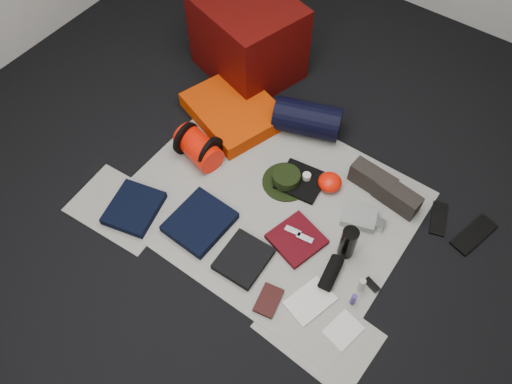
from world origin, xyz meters
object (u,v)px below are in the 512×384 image
Objects in this scene: sleeping_pad at (234,110)px; compact_camera at (375,222)px; stuff_sack at (198,148)px; paperback_book at (268,300)px; navy_duffel at (307,119)px; red_cabinet at (248,38)px; water_bottle at (348,243)px.

sleeping_pad is 5.51× the size of compact_camera.
paperback_book is at bearing -30.68° from stuff_sack.
sleeping_pad is 1.40× the size of navy_duffel.
navy_duffel is (0.66, -0.26, -0.16)m from red_cabinet.
red_cabinet is 0.89m from stuff_sack.
sleeping_pad reaches higher than paperback_book.
sleeping_pad is at bearing -178.96° from navy_duffel.
red_cabinet is 3.88× the size of paperback_book.
water_bottle is 1.34× the size of paperback_book.
stuff_sack is (0.03, -0.40, 0.03)m from sleeping_pad.
compact_camera is 0.64× the size of paperback_book.
navy_duffel is (0.46, 0.18, 0.06)m from sleeping_pad.
paperback_book is (1.13, -1.38, -0.26)m from red_cabinet.
red_cabinet is 1.53m from compact_camera.
paperback_book is at bearing -45.10° from sleeping_pad.
red_cabinet is at bearing 152.26° from compact_camera.
water_bottle is (0.66, -0.63, 0.00)m from navy_duffel.
paperback_book is at bearing -110.64° from water_bottle.
compact_camera is 0.78m from paperback_book.
red_cabinet is at bearing 114.29° from sleeping_pad.
red_cabinet reaches higher than water_bottle.
navy_duffel is at bearing 149.32° from compact_camera.
compact_camera is (0.71, -0.37, -0.09)m from navy_duffel.
red_cabinet is 6.10× the size of compact_camera.
navy_duffel is at bearing 136.37° from water_bottle.
red_cabinet is 0.72m from navy_duffel.
stuff_sack is at bearing 138.36° from paperback_book.
compact_camera is (1.14, 0.21, -0.07)m from stuff_sack.
navy_duffel is at bearing -5.60° from red_cabinet.
sleeping_pad is 3.50× the size of paperback_book.
red_cabinet is at bearing 105.09° from stuff_sack.
sleeping_pad is 0.41m from stuff_sack.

